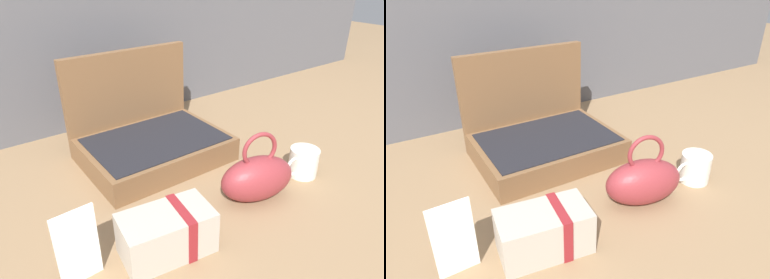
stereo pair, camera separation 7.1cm
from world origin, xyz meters
The scene contains 6 objects.
ground_plane centered at (0.00, 0.00, 0.00)m, with size 6.00×6.00×0.00m, color #8C6D4C.
open_suitcase centered at (0.03, 0.23, 0.07)m, with size 0.42×0.32×0.31m.
teal_pouch_handbag centered at (0.14, -0.13, 0.06)m, with size 0.22×0.15×0.19m.
cream_toiletry_bag centered at (-0.14, -0.15, 0.05)m, with size 0.20×0.13×0.10m.
coffee_mug centered at (0.33, -0.13, 0.04)m, with size 0.12×0.08×0.08m.
info_card_left centered at (-0.32, -0.12, 0.08)m, with size 0.08×0.01×0.16m, color white.
Camera 2 is at (-0.38, -0.67, 0.56)m, focal length 33.02 mm.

